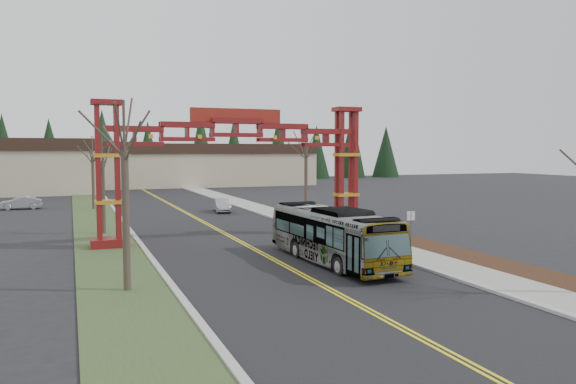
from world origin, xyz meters
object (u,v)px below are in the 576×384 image
transit_bus (332,235)px  bare_tree_median_mid (102,162)px  street_sign (411,221)px  barrel_south (376,231)px  silver_sedan (222,205)px  bare_tree_median_far (93,157)px  parked_car_far_a (21,203)px  bare_tree_right_far (306,148)px  gateway_arch (236,149)px  barrel_mid (359,227)px  barrel_north (331,219)px  bare_tree_median_near (124,151)px  retail_building_east (194,164)px

transit_bus → bare_tree_median_mid: size_ratio=1.50×
street_sign → barrel_south: bearing=105.0°
transit_bus → street_sign: transit_bus is taller
transit_bus → bare_tree_median_mid: bare_tree_median_mid is taller
transit_bus → silver_sedan: (0.85, 26.02, -0.81)m
bare_tree_median_far → street_sign: bearing=-59.1°
parked_car_far_a → barrel_south: (23.73, -29.38, -0.16)m
barrel_south → parked_car_far_a: bearing=128.9°
parked_car_far_a → bare_tree_median_mid: size_ratio=0.56×
bare_tree_right_far → barrel_south: bearing=-94.3°
parked_car_far_a → street_sign: size_ratio=1.87×
gateway_arch → transit_bus: 10.42m
gateway_arch → bare_tree_right_far: gateway_arch is taller
bare_tree_median_mid → street_sign: bare_tree_median_mid is taller
silver_sedan → bare_tree_right_far: size_ratio=0.49×
barrel_mid → silver_sedan: bearing=108.5°
transit_bus → barrel_mid: (6.51, 9.11, -1.02)m
silver_sedan → barrel_north: (5.85, -11.94, -0.20)m
bare_tree_median_mid → bare_tree_right_far: bearing=18.3°
barrel_south → barrel_north: barrel_south is taller
transit_bus → barrel_mid: bearing=52.1°
gateway_arch → bare_tree_median_far: bearing=108.5°
street_sign → bare_tree_median_near: bearing=-162.0°
bare_tree_median_near → street_sign: size_ratio=3.78×
gateway_arch → bare_tree_right_far: bearing=50.0°
barrel_south → bare_tree_median_near: bearing=-152.8°
gateway_arch → barrel_north: gateway_arch is taller
gateway_arch → bare_tree_median_far: gateway_arch is taller
silver_sedan → bare_tree_median_near: 30.95m
gateway_arch → transit_bus: bearing=-74.1°
street_sign → barrel_north: bearing=92.3°
bare_tree_median_near → transit_bus: bearing=12.1°
transit_bus → parked_car_far_a: transit_bus is taller
parked_car_far_a → barrel_north: parked_car_far_a is taller
retail_building_east → bare_tree_right_far: (0.00, -50.02, 2.66)m
retail_building_east → barrel_mid: size_ratio=42.34×
transit_bus → bare_tree_median_far: (-10.57, 32.99, 3.82)m
transit_bus → silver_sedan: transit_bus is taller
street_sign → barrel_mid: size_ratio=2.35×
gateway_arch → bare_tree_right_far: size_ratio=2.21×
parked_car_far_a → transit_bus: bearing=24.4°
bare_tree_median_mid → bare_tree_right_far: bare_tree_right_far is taller
bare_tree_median_mid → bare_tree_median_far: 17.98m
parked_car_far_a → barrel_mid: (23.92, -26.68, -0.20)m
bare_tree_median_near → bare_tree_right_far: bearing=52.2°
parked_car_far_a → bare_tree_median_near: 39.03m
gateway_arch → bare_tree_median_far: 25.26m
bare_tree_median_mid → barrel_mid: bare_tree_median_mid is taller
bare_tree_median_far → barrel_north: bearing=-47.6°
barrel_south → bare_tree_right_far: bearing=85.7°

